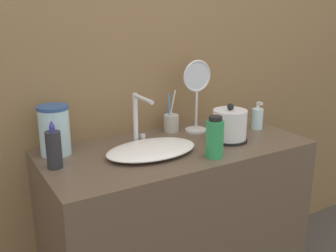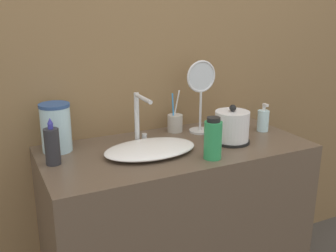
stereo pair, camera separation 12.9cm
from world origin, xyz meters
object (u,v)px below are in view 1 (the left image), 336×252
Objects in this scene: lotion_bottle at (257,118)px; shampoo_bottle at (54,149)px; toothbrush_cup at (171,123)px; mouthwash_bottle at (215,138)px; faucet at (139,116)px; electric_kettle at (230,127)px; vanity_mirror at (197,91)px; water_pitcher at (55,130)px.

lotion_bottle is 0.74× the size of shampoo_bottle.
toothbrush_cup is 0.39m from mouthwash_bottle.
faucet is at bearing 172.58° from lotion_bottle.
toothbrush_cup reaches higher than mouthwash_bottle.
shampoo_bottle reaches higher than lotion_bottle.
lotion_bottle is at bearing 17.48° from electric_kettle.
vanity_mirror reaches higher than faucet.
mouthwash_bottle is (0.20, -0.29, -0.05)m from faucet.
electric_kettle is 0.77m from water_pitcher.
shampoo_bottle is 0.54× the size of vanity_mirror.
shampoo_bottle is at bearing -106.80° from water_pitcher.
vanity_mirror is at bearing -3.01° from water_pitcher.
faucet is at bearing 9.59° from shampoo_bottle.
lotion_bottle is at bearing -23.30° from vanity_mirror.
electric_kettle is 0.30m from toothbrush_cup.
water_pitcher is at bearing 162.23° from electric_kettle.
shampoo_bottle is at bearing 179.16° from lotion_bottle.
faucet is at bearing -155.89° from toothbrush_cup.
vanity_mirror reaches higher than mouthwash_bottle.
shampoo_bottle reaches higher than electric_kettle.
electric_kettle is 1.02× the size of mouthwash_bottle.
shampoo_bottle is at bearing 173.38° from electric_kettle.
faucet is 1.34× the size of mouthwash_bottle.
toothbrush_cup reaches higher than shampoo_bottle.
shampoo_bottle is at bearing -170.41° from faucet.
electric_kettle is 0.23m from mouthwash_bottle.
vanity_mirror is at bearing 8.49° from shampoo_bottle.
mouthwash_bottle is at bearing -93.79° from toothbrush_cup.
electric_kettle is at bearing -76.34° from vanity_mirror.
vanity_mirror is 1.70× the size of water_pitcher.
toothbrush_cup is 1.10× the size of shampoo_bottle.
shampoo_bottle is 1.09× the size of mouthwash_bottle.
water_pitcher reaches higher than lotion_bottle.
faucet reaches higher than toothbrush_cup.
shampoo_bottle is (-0.39, -0.07, -0.06)m from faucet.
water_pitcher is (0.04, 0.15, 0.03)m from shampoo_bottle.
toothbrush_cup is 0.20m from vanity_mirror.
mouthwash_bottle is at bearing -54.80° from faucet.
lotion_bottle is at bearing -9.33° from water_pitcher.
faucet is 0.35m from mouthwash_bottle.
faucet is 1.12× the size of water_pitcher.
water_pitcher is (-0.58, -0.02, 0.06)m from toothbrush_cup.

